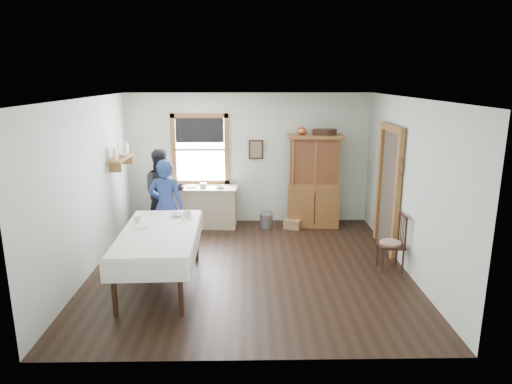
% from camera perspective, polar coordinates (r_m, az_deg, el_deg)
% --- Properties ---
extents(room, '(5.01, 5.01, 2.70)m').
position_cam_1_polar(room, '(7.07, -0.85, 0.65)').
color(room, black).
rests_on(room, ground).
extents(window, '(1.18, 0.07, 1.48)m').
position_cam_1_polar(window, '(9.49, -6.99, 5.78)').
color(window, white).
rests_on(window, room).
extents(doorway, '(0.09, 1.14, 2.22)m').
position_cam_1_polar(doorway, '(8.32, 16.29, 0.82)').
color(doorway, '#473D32').
rests_on(doorway, room).
extents(wall_shelf, '(0.24, 1.00, 0.44)m').
position_cam_1_polar(wall_shelf, '(8.85, -16.47, 4.29)').
color(wall_shelf, '#9C6030').
rests_on(wall_shelf, room).
extents(framed_picture, '(0.30, 0.04, 0.40)m').
position_cam_1_polar(framed_picture, '(9.45, -0.00, 5.33)').
color(framed_picture, '#321B11').
rests_on(framed_picture, room).
extents(rug_beater, '(0.01, 0.27, 0.27)m').
position_cam_1_polar(rug_beater, '(7.70, 17.73, 3.90)').
color(rug_beater, black).
rests_on(rug_beater, room).
extents(work_counter, '(1.48, 0.64, 0.83)m').
position_cam_1_polar(work_counter, '(9.44, -6.77, -1.84)').
color(work_counter, tan).
rests_on(work_counter, room).
extents(china_hutch, '(1.15, 0.61, 1.89)m').
position_cam_1_polar(china_hutch, '(9.37, 7.23, 1.37)').
color(china_hutch, '#9C6030').
rests_on(china_hutch, room).
extents(dining_table, '(1.18, 2.15, 0.85)m').
position_cam_1_polar(dining_table, '(6.91, -11.85, -8.06)').
color(dining_table, white).
rests_on(dining_table, room).
extents(spindle_chair, '(0.45, 0.45, 0.93)m').
position_cam_1_polar(spindle_chair, '(7.58, 16.52, -6.02)').
color(spindle_chair, '#321B11').
rests_on(spindle_chair, room).
extents(pail, '(0.30, 0.30, 0.29)m').
position_cam_1_polar(pail, '(9.37, 1.29, -3.59)').
color(pail, gray).
rests_on(pail, room).
extents(wicker_basket, '(0.40, 0.35, 0.19)m').
position_cam_1_polar(wicker_basket, '(9.35, 4.62, -3.99)').
color(wicker_basket, '#AF7C4F').
rests_on(wicker_basket, room).
extents(woman_blue, '(0.58, 0.40, 1.53)m').
position_cam_1_polar(woman_blue, '(8.08, -11.15, -2.18)').
color(woman_blue, navy).
rests_on(woman_blue, room).
extents(figure_dark, '(0.89, 0.78, 1.55)m').
position_cam_1_polar(figure_dark, '(9.04, -11.45, -0.38)').
color(figure_dark, black).
rests_on(figure_dark, room).
extents(table_cup_a, '(0.16, 0.16, 0.11)m').
position_cam_1_polar(table_cup_a, '(7.27, -8.61, -2.83)').
color(table_cup_a, silver).
rests_on(table_cup_a, dining_table).
extents(table_cup_b, '(0.14, 0.14, 0.10)m').
position_cam_1_polar(table_cup_b, '(7.16, -14.59, -3.42)').
color(table_cup_b, silver).
rests_on(table_cup_b, dining_table).
extents(table_bowl, '(0.29, 0.29, 0.05)m').
position_cam_1_polar(table_bowl, '(7.38, -9.91, -2.83)').
color(table_bowl, silver).
rests_on(table_bowl, dining_table).
extents(counter_book, '(0.20, 0.25, 0.02)m').
position_cam_1_polar(counter_book, '(9.37, -8.69, 0.68)').
color(counter_book, brown).
rests_on(counter_book, work_counter).
extents(counter_bowl, '(0.22, 0.22, 0.06)m').
position_cam_1_polar(counter_bowl, '(9.20, -4.57, 0.66)').
color(counter_bowl, silver).
rests_on(counter_bowl, work_counter).
extents(shelf_bowl, '(0.22, 0.22, 0.05)m').
position_cam_1_polar(shelf_bowl, '(8.86, -16.46, 4.46)').
color(shelf_bowl, silver).
rests_on(shelf_bowl, wall_shelf).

